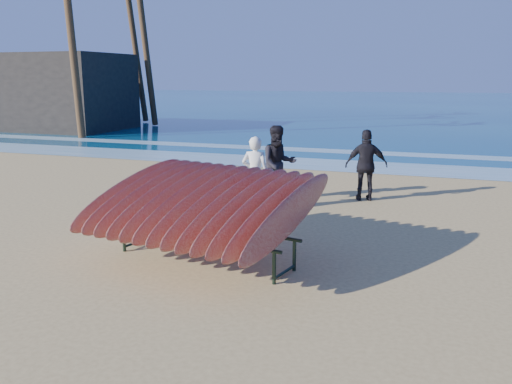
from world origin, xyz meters
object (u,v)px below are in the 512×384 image
surfboard_rack (204,203)px  person_dark_a (278,164)px  building (43,92)px  person_dark_b (366,165)px  person_white (255,174)px

surfboard_rack → person_dark_a: (-0.16, 4.60, -0.05)m
surfboard_rack → person_dark_a: size_ratio=2.02×
person_dark_a → building: building is taller
person_dark_a → person_dark_b: size_ratio=1.06×
person_white → person_dark_a: bearing=-104.4°
person_dark_a → person_dark_b: person_dark_a is taller
surfboard_rack → building: (-18.38, 17.93, 1.13)m
surfboard_rack → person_dark_a: person_dark_a is taller
person_white → building: building is taller
surfboard_rack → person_white: 3.51m
person_dark_b → building: 23.83m
person_white → person_dark_a: size_ratio=0.92×
person_white → person_dark_b: bearing=-143.7°
person_white → building: 23.12m
person_white → person_dark_b: size_ratio=0.97×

